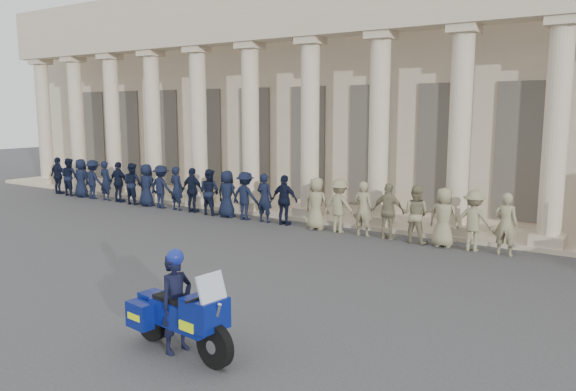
{
  "coord_description": "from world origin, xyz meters",
  "views": [
    {
      "loc": [
        8.97,
        -8.68,
        3.89
      ],
      "look_at": [
        0.71,
        3.63,
        1.6
      ],
      "focal_mm": 35.0,
      "sensor_mm": 36.0,
      "label": 1
    }
  ],
  "objects": [
    {
      "name": "ground",
      "position": [
        0.0,
        0.0,
        0.0
      ],
      "size": [
        90.0,
        90.0,
        0.0
      ],
      "primitive_type": "plane",
      "color": "#3C3C3F",
      "rests_on": "ground"
    },
    {
      "name": "building",
      "position": [
        -0.0,
        14.74,
        4.52
      ],
      "size": [
        40.0,
        12.5,
        9.0
      ],
      "color": "#C2AE91",
      "rests_on": "ground"
    },
    {
      "name": "officer_rank",
      "position": [
        -4.4,
        6.73,
        0.85
      ],
      "size": [
        20.56,
        0.65,
        1.71
      ],
      "color": "black",
      "rests_on": "ground"
    },
    {
      "name": "motorcycle",
      "position": [
        2.81,
        -2.54,
        0.63
      ],
      "size": [
        2.28,
        0.99,
        1.47
      ],
      "rotation": [
        0.0,
        0.0,
        -0.12
      ],
      "color": "black",
      "rests_on": "ground"
    },
    {
      "name": "rider",
      "position": [
        2.69,
        -2.52,
        0.85
      ],
      "size": [
        0.46,
        0.63,
        1.71
      ],
      "rotation": [
        0.0,
        0.0,
        1.45
      ],
      "color": "black",
      "rests_on": "ground"
    }
  ]
}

